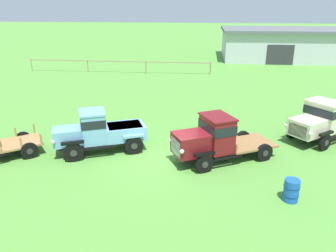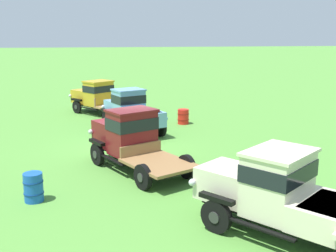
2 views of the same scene
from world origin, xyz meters
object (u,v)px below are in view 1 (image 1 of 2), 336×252
at_px(vintage_truck_far_side, 327,119).
at_px(oil_drum_beside_row, 291,190).
at_px(vintage_truck_second_in_line, 99,131).
at_px(vintage_truck_midrow_center, 213,138).
at_px(oil_drum_near_fence, 91,123).
at_px(farm_shed, 295,44).

xyz_separation_m(vintage_truck_far_side, oil_drum_beside_row, (-3.35, -6.63, -0.66)).
distance_m(vintage_truck_second_in_line, vintage_truck_midrow_center, 5.64).
bearing_deg(vintage_truck_midrow_center, oil_drum_near_fence, 154.32).
relative_size(vintage_truck_second_in_line, vintage_truck_midrow_center, 0.90).
bearing_deg(vintage_truck_second_in_line, oil_drum_beside_row, -22.50).
bearing_deg(vintage_truck_second_in_line, vintage_truck_midrow_center, -4.52).
height_order(vintage_truck_midrow_center, vintage_truck_far_side, vintage_truck_midrow_center).
relative_size(farm_shed, oil_drum_beside_row, 21.77).
xyz_separation_m(vintage_truck_midrow_center, oil_drum_near_fence, (-7.10, 3.42, -0.75)).
height_order(vintage_truck_midrow_center, oil_drum_beside_row, vintage_truck_midrow_center).
bearing_deg(vintage_truck_second_in_line, farm_shed, 61.72).
xyz_separation_m(vintage_truck_second_in_line, vintage_truck_far_side, (11.90, 3.09, -0.01)).
xyz_separation_m(farm_shed, vintage_truck_far_side, (-5.17, -28.64, -0.91)).
distance_m(farm_shed, vintage_truck_second_in_line, 36.05).
height_order(vintage_truck_midrow_center, oil_drum_near_fence, vintage_truck_midrow_center).
xyz_separation_m(oil_drum_beside_row, oil_drum_near_fence, (-10.02, 6.51, -0.04)).
bearing_deg(oil_drum_near_fence, farm_shed, 57.18).
relative_size(farm_shed, oil_drum_near_fence, 23.63).
height_order(farm_shed, oil_drum_near_fence, farm_shed).
bearing_deg(oil_drum_near_fence, vintage_truck_midrow_center, -25.68).
height_order(farm_shed, vintage_truck_far_side, farm_shed).
relative_size(farm_shed, vintage_truck_midrow_center, 3.66).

